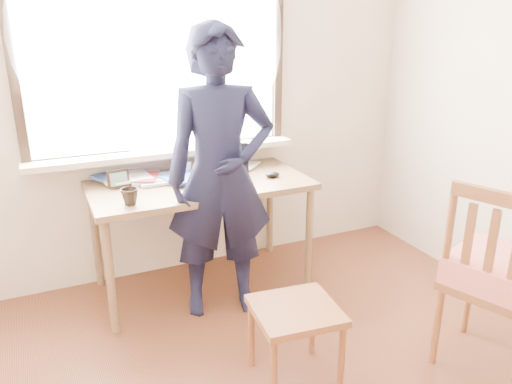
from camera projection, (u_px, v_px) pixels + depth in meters
name	position (u px, v px, depth m)	size (l,w,h in m)	color
room_shell	(324.00, 67.00, 1.81)	(3.52, 4.02, 2.61)	beige
desk	(201.00, 194.00, 3.34)	(1.44, 0.72, 0.77)	brown
laptop	(224.00, 173.00, 3.33)	(0.41, 0.37, 0.23)	black
mug_white	(183.00, 168.00, 3.45)	(0.13, 0.13, 0.10)	white
mug_dark	(130.00, 197.00, 2.90)	(0.10, 0.10, 0.10)	black
mouse	(273.00, 175.00, 3.41)	(0.10, 0.07, 0.04)	black
desk_clutter	(147.00, 177.00, 3.33)	(0.79, 0.53, 0.05)	white
book_a	(129.00, 180.00, 3.32)	(0.22, 0.30, 0.03)	white
book_b	(236.00, 165.00, 3.68)	(0.16, 0.22, 0.02)	white
picture_frame	(118.00, 180.00, 3.18)	(0.14, 0.03, 0.11)	black
work_chair	(295.00, 319.00, 2.53)	(0.46, 0.44, 0.43)	brown
side_chair	(500.00, 274.00, 2.57)	(0.61, 0.62, 1.06)	brown
person	(220.00, 176.00, 3.02)	(0.66, 0.43, 1.80)	black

